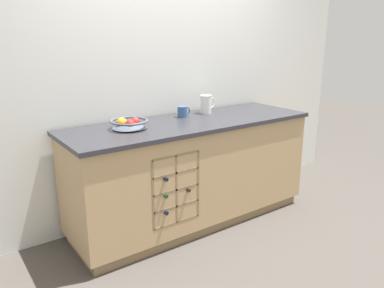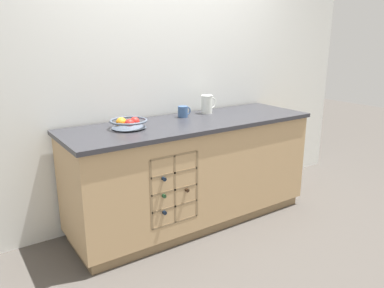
% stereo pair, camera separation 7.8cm
% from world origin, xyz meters
% --- Properties ---
extents(ground_plane, '(14.00, 14.00, 0.00)m').
position_xyz_m(ground_plane, '(0.00, 0.00, 0.00)').
color(ground_plane, '#4C4742').
extents(back_wall, '(4.59, 0.06, 2.55)m').
position_xyz_m(back_wall, '(0.00, 0.40, 1.27)').
color(back_wall, silver).
rests_on(back_wall, ground_plane).
extents(kitchen_island, '(2.23, 0.72, 0.94)m').
position_xyz_m(kitchen_island, '(-0.00, -0.00, 0.47)').
color(kitchen_island, olive).
rests_on(kitchen_island, ground_plane).
extents(fruit_bowl, '(0.30, 0.30, 0.09)m').
position_xyz_m(fruit_bowl, '(-0.57, 0.05, 0.98)').
color(fruit_bowl, '#4C5666').
rests_on(fruit_bowl, kitchen_island).
extents(white_pitcher, '(0.17, 0.11, 0.17)m').
position_xyz_m(white_pitcher, '(0.31, 0.20, 1.03)').
color(white_pitcher, silver).
rests_on(white_pitcher, kitchen_island).
extents(ceramic_mug, '(0.13, 0.09, 0.10)m').
position_xyz_m(ceramic_mug, '(0.03, 0.18, 0.99)').
color(ceramic_mug, '#385684').
rests_on(ceramic_mug, kitchen_island).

